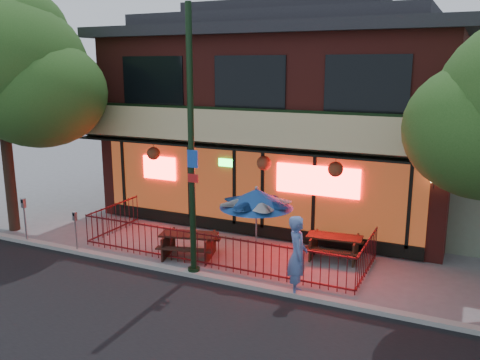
{
  "coord_description": "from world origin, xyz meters",
  "views": [
    {
      "loc": [
        6.56,
        -11.4,
        5.5
      ],
      "look_at": [
        0.24,
        2.0,
        2.14
      ],
      "focal_mm": 38.0,
      "sensor_mm": 36.0,
      "label": 1
    }
  ],
  "objects_px": {
    "picnic_table_left": "(189,241)",
    "picnic_table_right": "(334,244)",
    "street_tree_left": "(1,60)",
    "street_light": "(192,160)",
    "patio_umbrella": "(256,198)",
    "parking_meter_near": "(75,225)",
    "pedestrian": "(297,256)",
    "parking_meter_far": "(24,213)"
  },
  "relations": [
    {
      "from": "street_light",
      "to": "pedestrian",
      "type": "relative_size",
      "value": 3.49
    },
    {
      "from": "picnic_table_right",
      "to": "patio_umbrella",
      "type": "height_order",
      "value": "patio_umbrella"
    },
    {
      "from": "street_tree_left",
      "to": "pedestrian",
      "type": "bearing_deg",
      "value": -4.07
    },
    {
      "from": "picnic_table_left",
      "to": "patio_umbrella",
      "type": "relative_size",
      "value": 0.83
    },
    {
      "from": "street_light",
      "to": "street_tree_left",
      "type": "height_order",
      "value": "street_tree_left"
    },
    {
      "from": "picnic_table_left",
      "to": "patio_umbrella",
      "type": "distance_m",
      "value": 2.57
    },
    {
      "from": "patio_umbrella",
      "to": "pedestrian",
      "type": "xyz_separation_m",
      "value": [
        1.61,
        -1.21,
        -0.97
      ]
    },
    {
      "from": "picnic_table_left",
      "to": "picnic_table_right",
      "type": "bearing_deg",
      "value": 23.63
    },
    {
      "from": "picnic_table_right",
      "to": "pedestrian",
      "type": "bearing_deg",
      "value": -94.17
    },
    {
      "from": "street_tree_left",
      "to": "pedestrian",
      "type": "xyz_separation_m",
      "value": [
        10.34,
        -0.74,
        -4.67
      ]
    },
    {
      "from": "picnic_table_right",
      "to": "pedestrian",
      "type": "relative_size",
      "value": 0.84
    },
    {
      "from": "street_tree_left",
      "to": "street_light",
      "type": "bearing_deg",
      "value": -6.04
    },
    {
      "from": "street_light",
      "to": "patio_umbrella",
      "type": "distance_m",
      "value": 2.14
    },
    {
      "from": "street_light",
      "to": "patio_umbrella",
      "type": "xyz_separation_m",
      "value": [
        1.27,
        1.26,
        -1.18
      ]
    },
    {
      "from": "picnic_table_right",
      "to": "patio_umbrella",
      "type": "distance_m",
      "value": 2.83
    },
    {
      "from": "picnic_table_left",
      "to": "parking_meter_far",
      "type": "bearing_deg",
      "value": -167.38
    },
    {
      "from": "picnic_table_right",
      "to": "pedestrian",
      "type": "height_order",
      "value": "pedestrian"
    },
    {
      "from": "street_light",
      "to": "parking_meter_far",
      "type": "relative_size",
      "value": 4.82
    },
    {
      "from": "street_light",
      "to": "parking_meter_near",
      "type": "xyz_separation_m",
      "value": [
        -4.0,
        -0.08,
        -2.28
      ]
    },
    {
      "from": "picnic_table_left",
      "to": "patio_umbrella",
      "type": "xyz_separation_m",
      "value": [
        2.07,
        0.16,
        1.51
      ]
    },
    {
      "from": "pedestrian",
      "to": "street_tree_left",
      "type": "bearing_deg",
      "value": 63.1
    },
    {
      "from": "street_light",
      "to": "street_tree_left",
      "type": "bearing_deg",
      "value": 173.96
    },
    {
      "from": "patio_umbrella",
      "to": "parking_meter_near",
      "type": "distance_m",
      "value": 5.55
    },
    {
      "from": "patio_umbrella",
      "to": "picnic_table_right",
      "type": "bearing_deg",
      "value": 40.36
    },
    {
      "from": "street_tree_left",
      "to": "parking_meter_near",
      "type": "xyz_separation_m",
      "value": [
        3.46,
        -0.87,
        -4.8
      ]
    },
    {
      "from": "patio_umbrella",
      "to": "pedestrian",
      "type": "relative_size",
      "value": 1.15
    },
    {
      "from": "street_tree_left",
      "to": "pedestrian",
      "type": "distance_m",
      "value": 11.37
    },
    {
      "from": "street_tree_left",
      "to": "picnic_table_right",
      "type": "bearing_deg",
      "value": 10.82
    },
    {
      "from": "patio_umbrella",
      "to": "street_tree_left",
      "type": "bearing_deg",
      "value": -176.9
    },
    {
      "from": "picnic_table_right",
      "to": "patio_umbrella",
      "type": "xyz_separation_m",
      "value": [
        -1.81,
        -1.54,
        1.53
      ]
    },
    {
      "from": "picnic_table_left",
      "to": "parking_meter_near",
      "type": "xyz_separation_m",
      "value": [
        -3.2,
        -1.18,
        0.4
      ]
    },
    {
      "from": "street_tree_left",
      "to": "patio_umbrella",
      "type": "height_order",
      "value": "street_tree_left"
    },
    {
      "from": "street_light",
      "to": "parking_meter_far",
      "type": "xyz_separation_m",
      "value": [
        -6.07,
        -0.08,
        -2.17
      ]
    },
    {
      "from": "street_tree_left",
      "to": "picnic_table_left",
      "type": "distance_m",
      "value": 8.46
    },
    {
      "from": "patio_umbrella",
      "to": "parking_meter_near",
      "type": "height_order",
      "value": "patio_umbrella"
    },
    {
      "from": "street_light",
      "to": "street_tree_left",
      "type": "distance_m",
      "value": 7.91
    },
    {
      "from": "patio_umbrella",
      "to": "parking_meter_far",
      "type": "height_order",
      "value": "patio_umbrella"
    },
    {
      "from": "street_light",
      "to": "picnic_table_right",
      "type": "xyz_separation_m",
      "value": [
        3.08,
        2.8,
        -2.71
      ]
    },
    {
      "from": "parking_meter_near",
      "to": "street_light",
      "type": "bearing_deg",
      "value": 1.11
    },
    {
      "from": "street_light",
      "to": "picnic_table_right",
      "type": "height_order",
      "value": "street_light"
    },
    {
      "from": "parking_meter_far",
      "to": "street_tree_left",
      "type": "bearing_deg",
      "value": 147.97
    },
    {
      "from": "parking_meter_far",
      "to": "pedestrian",
      "type": "bearing_deg",
      "value": 0.83
    }
  ]
}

